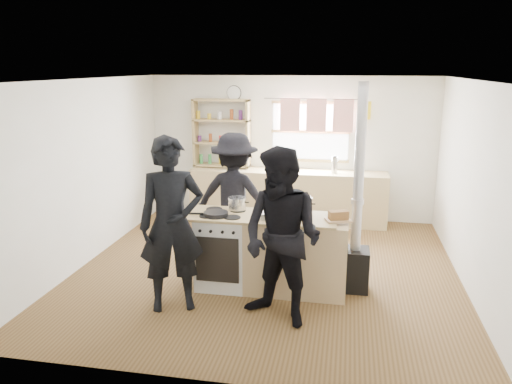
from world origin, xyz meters
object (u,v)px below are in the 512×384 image
Objects in this scene: stockpot_counter at (299,206)px; person_near_right at (282,238)px; stockpot_stove at (237,204)px; cooking_island at (271,253)px; bread_board at (338,217)px; person_near_left at (172,225)px; flue_heater at (356,239)px; skillet_greens at (216,214)px; person_far at (235,197)px; thermos at (334,165)px; roast_tray at (275,214)px.

person_near_right is at bearing -95.08° from stockpot_counter.
stockpot_counter is at bearing -4.11° from stockpot_stove.
cooking_island is at bearing 133.10° from person_near_right.
person_near_left is at bearing -160.52° from bread_board.
flue_heater is at bearing 0.02° from person_near_left.
person_near_left reaches higher than stockpot_stove.
person_far is at bearing 90.30° from skillet_greens.
person_near_left reaches higher than stockpot_counter.
thermos is 2.90m from cooking_island.
person_far is at bearing 54.95° from person_near_left.
person_near_left is (-0.35, -0.56, 0.02)m from skillet_greens.
thermos is 0.66× the size of roast_tray.
person_near_right reaches higher than bread_board.
bread_board is (1.44, 0.07, 0.02)m from skillet_greens.
thermos is 2.82m from bread_board.
stockpot_stove is 0.68× the size of bread_board.
stockpot_stove is at bearing 175.89° from stockpot_counter.
thermos is 0.14× the size of person_near_left.
bread_board is at bearing -3.30° from cooking_island.
flue_heater is (0.35, -2.61, -0.39)m from thermos.
stockpot_stove is at bearing 56.09° from skillet_greens.
skillet_greens is 0.70m from roast_tray.
person_near_right is 1.05× the size of person_far.
roast_tray is at bearing -167.67° from flue_heater.
thermos is at bearing 97.66° from flue_heater.
skillet_greens is 0.99× the size of bread_board.
cooking_island is 0.79× the size of flue_heater.
skillet_greens is at bearing -123.91° from stockpot_stove.
roast_tray is 1.23× the size of bread_board.
bread_board is 0.92m from person_near_right.
thermos is 0.14× the size of cooking_island.
thermos reaches higher than cooking_island.
person_near_right is at bearing -129.22° from flue_heater.
thermos is at bearing 76.84° from cooking_island.
person_near_right is (0.69, -0.95, -0.07)m from stockpot_stove.
skillet_greens is at bearing 95.07° from person_far.
stockpot_stove is (0.20, 0.29, 0.05)m from skillet_greens.
stockpot_counter reaches higher than skillet_greens.
stockpot_stove is 0.76m from person_far.
person_near_right is at bearing -73.49° from cooking_island.
bread_board is at bearing 79.48° from person_near_right.
person_far is (-0.70, 0.94, -0.08)m from roast_tray.
stockpot_counter is 0.17× the size of person_near_right.
flue_heater is 2.19m from person_near_left.
person_far reaches higher than stockpot_counter.
person_near_left reaches higher than person_far.
person_far reaches higher than thermos.
skillet_greens is at bearing -114.23° from thermos.
flue_heater is (1.45, -0.01, -0.36)m from stockpot_stove.
stockpot_stove is 0.13× the size of person_far.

